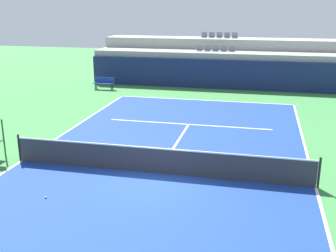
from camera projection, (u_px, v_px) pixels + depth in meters
The scene contains 15 objects.
ground_plane at pixel (157, 173), 14.92m from camera, with size 80.00×80.00×0.00m, color #387A3D.
court_surface at pixel (157, 173), 14.91m from camera, with size 11.00×24.00×0.01m, color navy.
baseline_far at pixel (204, 100), 26.07m from camera, with size 11.00×0.10×0.00m, color white.
sideline_left at pixel (22, 161), 16.08m from camera, with size 0.10×24.00×0.00m, color white.
sideline_right at pixel (316, 187), 13.75m from camera, with size 0.10×24.00×0.00m, color white.
service_line_far at pixel (189, 124), 20.89m from camera, with size 8.26×0.10×0.00m, color white.
centre_service_line at pixel (176, 145), 17.90m from camera, with size 0.10×6.40×0.00m, color white.
back_wall at pixel (212, 74), 29.47m from camera, with size 17.99×0.30×2.06m, color navy.
stands_tier_lower at pixel (215, 68), 30.67m from camera, with size 17.99×2.40×2.48m, color #9E9E99.
stands_tier_upper at pixel (218, 59), 32.80m from camera, with size 17.99×2.40×3.27m, color #9E9E99.
seating_row_lower at pixel (215, 50), 30.37m from camera, with size 2.84×0.44×0.44m.
seating_row_upper at pixel (219, 36), 32.39m from camera, with size 2.84×0.44×0.44m.
tennis_net at pixel (157, 160), 14.77m from camera, with size 11.08×0.08×1.07m.
player_bench at pixel (104, 82), 29.26m from camera, with size 1.50×0.40×0.85m.
tennis_ball_0 at pixel (46, 197), 12.98m from camera, with size 0.07×0.07×0.07m, color #CCE033.
Camera 1 is at (3.46, -13.37, 5.90)m, focal length 44.21 mm.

